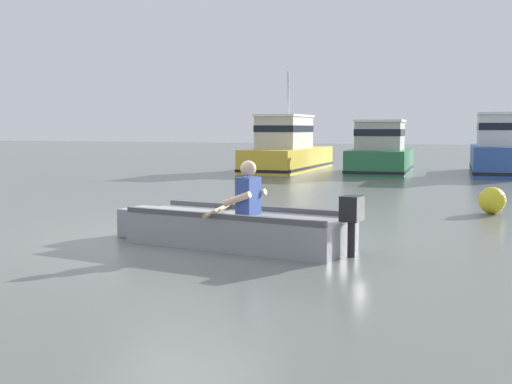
% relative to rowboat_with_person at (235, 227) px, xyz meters
% --- Properties ---
extents(ground_plane, '(120.00, 120.00, 0.00)m').
position_rel_rowboat_with_person_xyz_m(ground_plane, '(-1.05, 0.47, -0.25)').
color(ground_plane, slate).
extents(rowboat_with_person, '(3.73, 1.97, 1.19)m').
position_rel_rowboat_with_person_xyz_m(rowboat_with_person, '(0.00, 0.00, 0.00)').
color(rowboat_with_person, gray).
rests_on(rowboat_with_person, ground).
extents(moored_boat_yellow, '(2.17, 6.58, 3.80)m').
position_rel_rowboat_with_person_xyz_m(moored_boat_yellow, '(-4.71, 15.63, 0.54)').
color(moored_boat_yellow, gold).
rests_on(moored_boat_yellow, ground).
extents(moored_boat_green, '(2.45, 4.85, 1.93)m').
position_rel_rowboat_with_person_xyz_m(moored_boat_green, '(-1.08, 15.48, 0.46)').
color(moored_boat_green, '#287042').
rests_on(moored_boat_green, ground).
extents(moored_boat_blue, '(2.10, 5.93, 2.17)m').
position_rel_rowboat_with_person_xyz_m(moored_boat_blue, '(2.79, 16.42, 0.56)').
color(moored_boat_blue, '#2D519E').
rests_on(moored_boat_blue, ground).
extents(mooring_buoy, '(0.51, 0.51, 0.51)m').
position_rel_rowboat_with_person_xyz_m(mooring_buoy, '(3.17, 4.96, 0.01)').
color(mooring_buoy, yellow).
rests_on(mooring_buoy, ground).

